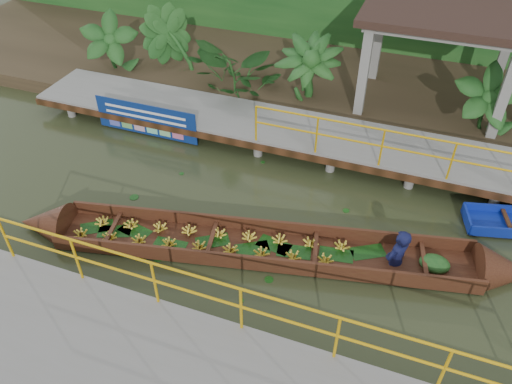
% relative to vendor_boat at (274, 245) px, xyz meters
% --- Properties ---
extents(ground, '(80.00, 80.00, 0.00)m').
position_rel_vendor_boat_xyz_m(ground, '(-0.58, 0.62, -0.22)').
color(ground, '#2A3219').
rests_on(ground, ground).
extents(land_strip, '(30.00, 8.00, 0.45)m').
position_rel_vendor_boat_xyz_m(land_strip, '(-0.58, 8.12, 0.00)').
color(land_strip, '#2E2517').
rests_on(land_strip, ground).
extents(far_dock, '(16.00, 2.06, 1.66)m').
position_rel_vendor_boat_xyz_m(far_dock, '(-0.56, 4.05, 0.25)').
color(far_dock, gray).
rests_on(far_dock, ground).
extents(pavilion, '(4.40, 3.00, 3.00)m').
position_rel_vendor_boat_xyz_m(pavilion, '(2.42, 6.92, 2.59)').
color(pavilion, gray).
rests_on(pavilion, ground).
extents(foliage_backdrop, '(30.00, 0.80, 4.00)m').
position_rel_vendor_boat_xyz_m(foliage_backdrop, '(-0.58, 10.62, 1.78)').
color(foliage_backdrop, '#154417').
rests_on(foliage_backdrop, ground).
extents(vendor_boat, '(10.99, 3.33, 2.19)m').
position_rel_vendor_boat_xyz_m(vendor_boat, '(0.00, 0.00, 0.00)').
color(vendor_boat, '#39180F').
rests_on(vendor_boat, ground).
extents(blue_banner, '(3.09, 0.04, 0.97)m').
position_rel_vendor_boat_xyz_m(blue_banner, '(-4.82, 3.10, 0.33)').
color(blue_banner, navy).
rests_on(blue_banner, ground).
extents(tropical_plants, '(14.35, 1.35, 1.69)m').
position_rel_vendor_boat_xyz_m(tropical_plants, '(-1.33, 5.92, 1.07)').
color(tropical_plants, '#154417').
rests_on(tropical_plants, ground).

